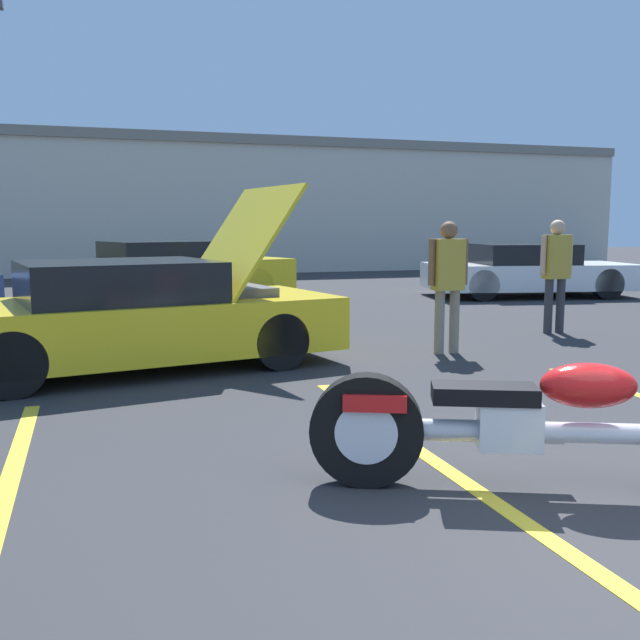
% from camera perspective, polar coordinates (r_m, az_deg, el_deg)
% --- Properties ---
extents(parking_stripe_middle, '(0.12, 5.31, 0.01)m').
position_cam_1_polar(parking_stripe_middle, '(4.58, 10.88, -12.17)').
color(parking_stripe_middle, yellow).
rests_on(parking_stripe_middle, ground).
extents(far_building, '(32.00, 4.20, 4.40)m').
position_cam_1_polar(far_building, '(24.73, -11.49, 9.27)').
color(far_building, beige).
rests_on(far_building, ground).
extents(motorcycle, '(2.47, 1.22, 0.97)m').
position_cam_1_polar(motorcycle, '(4.35, 16.72, -7.88)').
color(motorcycle, black).
rests_on(motorcycle, ground).
extents(show_car_hood_open, '(4.55, 2.59, 1.99)m').
position_cam_1_polar(show_car_hood_open, '(7.93, -14.43, 0.34)').
color(show_car_hood_open, yellow).
rests_on(show_car_hood_open, ground).
extents(parked_car_mid_row, '(5.12, 3.22, 1.23)m').
position_cam_1_polar(parked_car_mid_row, '(14.64, -11.81, 3.73)').
color(parked_car_mid_row, yellow).
rests_on(parked_car_mid_row, ground).
extents(parked_car_right_row, '(4.65, 2.72, 1.14)m').
position_cam_1_polar(parked_car_right_row, '(16.21, 16.26, 3.77)').
color(parked_car_right_row, white).
rests_on(parked_car_right_row, ground).
extents(spectator_near_motorcycle, '(0.52, 0.21, 1.62)m').
position_cam_1_polar(spectator_near_motorcycle, '(10.73, 18.37, 4.08)').
color(spectator_near_motorcycle, '#333338').
rests_on(spectator_near_motorcycle, ground).
extents(spectator_by_show_car, '(0.52, 0.21, 1.59)m').
position_cam_1_polar(spectator_by_show_car, '(8.68, 10.20, 3.47)').
color(spectator_by_show_car, gray).
rests_on(spectator_by_show_car, ground).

